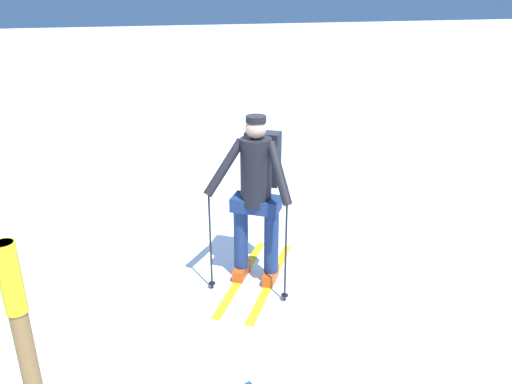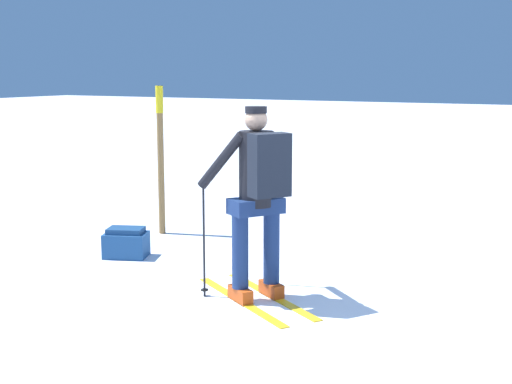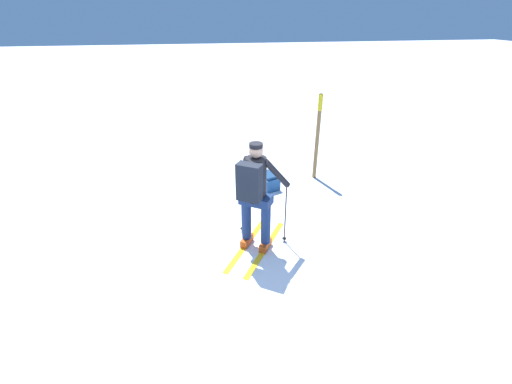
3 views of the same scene
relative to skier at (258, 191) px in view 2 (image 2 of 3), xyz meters
The scene contains 4 objects.
ground_plane 1.14m from the skier, 109.48° to the right, with size 80.00×80.00×0.00m, color white.
skier is the anchor object (origin of this frame).
dropped_backpack 2.29m from the skier, 72.49° to the left, with size 0.48×0.56×0.34m.
trail_marker 2.97m from the skier, 52.75° to the left, with size 0.09×0.09×1.89m.
Camera 2 is at (-5.37, -2.48, 2.08)m, focal length 50.00 mm.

